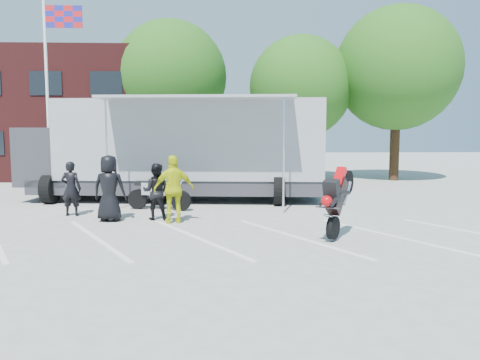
{
  "coord_description": "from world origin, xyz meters",
  "views": [
    {
      "loc": [
        0.81,
        -10.11,
        2.52
      ],
      "look_at": [
        1.27,
        2.0,
        1.3
      ],
      "focal_mm": 35.0,
      "sensor_mm": 36.0,
      "label": 1
    }
  ],
  "objects": [
    {
      "name": "flagpole",
      "position": [
        -6.24,
        10.0,
        5.05
      ],
      "size": [
        1.61,
        0.12,
        8.0
      ],
      "color": "white",
      "rests_on": "ground"
    },
    {
      "name": "ground",
      "position": [
        0.0,
        0.0,
        0.0
      ],
      "size": [
        100.0,
        100.0,
        0.0
      ],
      "primitive_type": "plane",
      "color": "#A8A8A3",
      "rests_on": "ground"
    },
    {
      "name": "stunt_bike_rider",
      "position": [
        3.75,
        1.03,
        0.0
      ],
      "size": [
        1.5,
        1.7,
        1.83
      ],
      "primitive_type": null,
      "rotation": [
        0.0,
        0.0,
        -0.61
      ],
      "color": "black",
      "rests_on": "ground"
    },
    {
      "name": "tree_left",
      "position": [
        -2.0,
        16.0,
        5.57
      ],
      "size": [
        6.12,
        6.12,
        8.64
      ],
      "color": "#382314",
      "rests_on": "ground"
    },
    {
      "name": "spectator_leather_c",
      "position": [
        -1.12,
        3.48,
        0.82
      ],
      "size": [
        0.85,
        0.68,
        1.64
      ],
      "primitive_type": "imported",
      "rotation": [
        0.0,
        0.0,
        3.06
      ],
      "color": "black",
      "rests_on": "ground"
    },
    {
      "name": "spectator_leather_b",
      "position": [
        -3.79,
        4.19,
        0.83
      ],
      "size": [
        0.64,
        0.45,
        1.67
      ],
      "primitive_type": "imported",
      "rotation": [
        0.0,
        0.0,
        3.06
      ],
      "color": "black",
      "rests_on": "ground"
    },
    {
      "name": "spectator_hivis",
      "position": [
        -0.54,
        2.91,
        0.96
      ],
      "size": [
        1.19,
        0.69,
        1.91
      ],
      "primitive_type": "imported",
      "rotation": [
        0.0,
        0.0,
        3.36
      ],
      "color": "#CCD70B",
      "rests_on": "ground"
    },
    {
      "name": "transporter_truck",
      "position": [
        -0.82,
        7.45,
        0.0
      ],
      "size": [
        12.13,
        6.63,
        3.72
      ],
      "primitive_type": null,
      "rotation": [
        0.0,
        0.0,
        -0.09
      ],
      "color": "#93979B",
      "rests_on": "ground"
    },
    {
      "name": "parked_motorcycle",
      "position": [
        -1.27,
        5.19,
        0.0
      ],
      "size": [
        2.34,
        1.31,
        1.17
      ],
      "primitive_type": null,
      "rotation": [
        0.0,
        0.0,
        1.3
      ],
      "color": "silver",
      "rests_on": "ground"
    },
    {
      "name": "spectator_leather_a",
      "position": [
        -2.42,
        3.28,
        0.95
      ],
      "size": [
        0.99,
        0.7,
        1.9
      ],
      "primitive_type": "imported",
      "rotation": [
        0.0,
        0.0,
        3.04
      ],
      "color": "black",
      "rests_on": "ground"
    },
    {
      "name": "office_building",
      "position": [
        -10.0,
        18.0,
        3.5
      ],
      "size": [
        18.0,
        8.0,
        7.0
      ],
      "primitive_type": "cube",
      "color": "#471616",
      "rests_on": "ground"
    },
    {
      "name": "tree_right",
      "position": [
        10.0,
        14.5,
        5.88
      ],
      "size": [
        6.46,
        6.46,
        9.12
      ],
      "color": "#382314",
      "rests_on": "ground"
    },
    {
      "name": "parking_bay_lines",
      "position": [
        0.0,
        1.0,
        0.01
      ],
      "size": [
        18.09,
        13.33,
        0.01
      ],
      "primitive_type": "cube",
      "rotation": [
        0.0,
        0.0,
        0.52
      ],
      "color": "white",
      "rests_on": "ground"
    },
    {
      "name": "tree_mid",
      "position": [
        5.0,
        15.0,
        4.94
      ],
      "size": [
        5.44,
        5.44,
        7.68
      ],
      "color": "#382314",
      "rests_on": "ground"
    }
  ]
}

